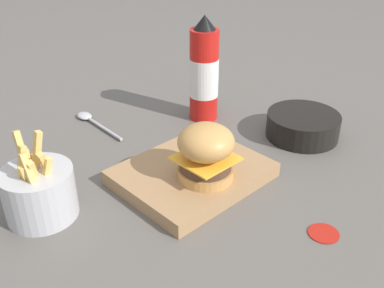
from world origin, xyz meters
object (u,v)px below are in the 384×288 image
object	(u,v)px
ketchup_bottle	(204,73)
side_bowl	(303,125)
burger	(206,152)
serving_board	(192,174)
spoon	(90,119)
fries_basket	(39,192)

from	to	relation	value
ketchup_bottle	side_bowl	size ratio (longest dim) A/B	1.54
burger	side_bowl	world-z (taller)	burger
serving_board	burger	size ratio (longest dim) A/B	2.52
burger	spoon	distance (m)	0.38
spoon	side_bowl	bearing A→B (deg)	-140.26
serving_board	fries_basket	world-z (taller)	fries_basket
serving_board	side_bowl	bearing A→B (deg)	171.37
side_bowl	spoon	size ratio (longest dim) A/B	0.89
burger	fries_basket	bearing A→B (deg)	-29.25
serving_board	ketchup_bottle	size ratio (longest dim) A/B	1.07
side_bowl	burger	bearing A→B (deg)	-0.98
serving_board	side_bowl	xyz separation A→B (m)	(-0.29, 0.04, 0.01)
burger	spoon	world-z (taller)	burger
burger	ketchup_bottle	world-z (taller)	ketchup_bottle
ketchup_bottle	fries_basket	size ratio (longest dim) A/B	1.61
fries_basket	side_bowl	bearing A→B (deg)	165.22
serving_board	side_bowl	distance (m)	0.30
serving_board	burger	xyz separation A→B (m)	(0.00, 0.04, 0.07)
ketchup_bottle	spoon	bearing A→B (deg)	-38.55
burger	fries_basket	world-z (taller)	fries_basket
ketchup_bottle	spoon	xyz separation A→B (m)	(0.21, -0.17, -0.10)
serving_board	spoon	xyz separation A→B (m)	(0.01, -0.34, -0.01)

